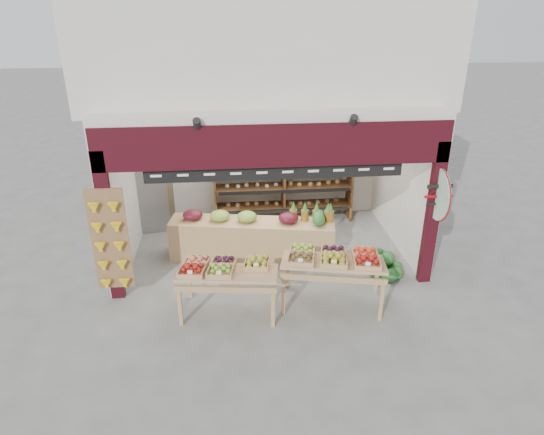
{
  "coord_description": "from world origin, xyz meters",
  "views": [
    {
      "loc": [
        -0.77,
        -8.42,
        4.78
      ],
      "look_at": [
        0.03,
        -0.2,
        1.01
      ],
      "focal_mm": 32.0,
      "sensor_mm": 36.0,
      "label": 1
    }
  ],
  "objects_px": {
    "refrigerator": "(154,185)",
    "display_table_left": "(222,270)",
    "cardboard_stack": "(196,240)",
    "watermelon_pile": "(386,267)",
    "back_shelving": "(284,173)",
    "mid_counter": "(252,238)",
    "display_table_right": "(333,259)"
  },
  "relations": [
    {
      "from": "mid_counter",
      "to": "back_shelving",
      "type": "bearing_deg",
      "value": 64.83
    },
    {
      "from": "watermelon_pile",
      "to": "back_shelving",
      "type": "bearing_deg",
      "value": 121.07
    },
    {
      "from": "cardboard_stack",
      "to": "watermelon_pile",
      "type": "relative_size",
      "value": 1.49
    },
    {
      "from": "display_table_left",
      "to": "watermelon_pile",
      "type": "height_order",
      "value": "display_table_left"
    },
    {
      "from": "cardboard_stack",
      "to": "display_table_right",
      "type": "distance_m",
      "value": 3.25
    },
    {
      "from": "watermelon_pile",
      "to": "mid_counter",
      "type": "bearing_deg",
      "value": 159.46
    },
    {
      "from": "refrigerator",
      "to": "watermelon_pile",
      "type": "bearing_deg",
      "value": -39.76
    },
    {
      "from": "back_shelving",
      "to": "display_table_right",
      "type": "height_order",
      "value": "back_shelving"
    },
    {
      "from": "display_table_right",
      "to": "watermelon_pile",
      "type": "relative_size",
      "value": 2.69
    },
    {
      "from": "back_shelving",
      "to": "display_table_left",
      "type": "distance_m",
      "value": 3.8
    },
    {
      "from": "back_shelving",
      "to": "display_table_left",
      "type": "relative_size",
      "value": 1.88
    },
    {
      "from": "back_shelving",
      "to": "display_table_left",
      "type": "height_order",
      "value": "back_shelving"
    },
    {
      "from": "back_shelving",
      "to": "display_table_left",
      "type": "xyz_separation_m",
      "value": [
        -1.41,
        -3.51,
        -0.37
      ]
    },
    {
      "from": "back_shelving",
      "to": "watermelon_pile",
      "type": "bearing_deg",
      "value": -58.93
    },
    {
      "from": "cardboard_stack",
      "to": "display_table_right",
      "type": "xyz_separation_m",
      "value": [
        2.39,
        -2.12,
        0.61
      ]
    },
    {
      "from": "back_shelving",
      "to": "refrigerator",
      "type": "distance_m",
      "value": 2.89
    },
    {
      "from": "mid_counter",
      "to": "display_table_right",
      "type": "height_order",
      "value": "display_table_right"
    },
    {
      "from": "back_shelving",
      "to": "cardboard_stack",
      "type": "xyz_separation_m",
      "value": [
        -1.96,
        -1.33,
        -0.92
      ]
    },
    {
      "from": "refrigerator",
      "to": "display_table_left",
      "type": "height_order",
      "value": "refrigerator"
    },
    {
      "from": "cardboard_stack",
      "to": "mid_counter",
      "type": "xyz_separation_m",
      "value": [
        1.13,
        -0.43,
        0.21
      ]
    },
    {
      "from": "back_shelving",
      "to": "cardboard_stack",
      "type": "height_order",
      "value": "back_shelving"
    },
    {
      "from": "back_shelving",
      "to": "display_table_left",
      "type": "bearing_deg",
      "value": -111.92
    },
    {
      "from": "mid_counter",
      "to": "cardboard_stack",
      "type": "bearing_deg",
      "value": 159.13
    },
    {
      "from": "mid_counter",
      "to": "display_table_left",
      "type": "relative_size",
      "value": 1.94
    },
    {
      "from": "back_shelving",
      "to": "display_table_right",
      "type": "xyz_separation_m",
      "value": [
        0.42,
        -3.45,
        -0.31
      ]
    },
    {
      "from": "refrigerator",
      "to": "display_table_right",
      "type": "distance_m",
      "value": 4.75
    },
    {
      "from": "refrigerator",
      "to": "mid_counter",
      "type": "relative_size",
      "value": 0.61
    },
    {
      "from": "cardboard_stack",
      "to": "display_table_left",
      "type": "bearing_deg",
      "value": -75.79
    },
    {
      "from": "display_table_left",
      "to": "display_table_right",
      "type": "relative_size",
      "value": 0.91
    },
    {
      "from": "refrigerator",
      "to": "mid_counter",
      "type": "bearing_deg",
      "value": -49.28
    },
    {
      "from": "refrigerator",
      "to": "display_table_right",
      "type": "xyz_separation_m",
      "value": [
        3.31,
        -3.4,
        -0.15
      ]
    },
    {
      "from": "cardboard_stack",
      "to": "watermelon_pile",
      "type": "bearing_deg",
      "value": -20.64
    }
  ]
}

